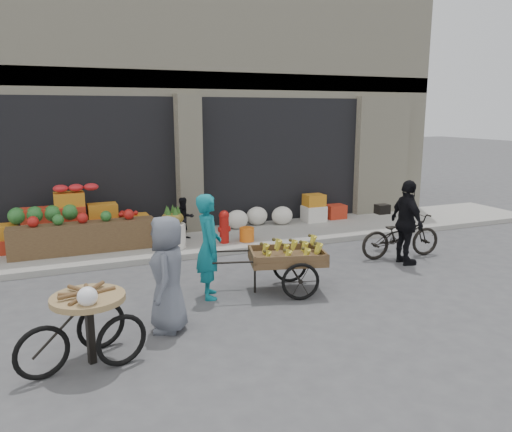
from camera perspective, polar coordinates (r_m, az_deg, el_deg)
name	(u,v)px	position (r m, az deg, el deg)	size (l,w,h in m)	color
ground	(280,310)	(7.55, 2.80, -10.66)	(80.00, 80.00, 0.00)	#424244
sidewalk	(201,241)	(11.18, -6.25, -2.86)	(18.00, 2.20, 0.12)	gray
building	(159,94)	(14.64, -11.06, 13.54)	(14.00, 6.45, 7.00)	beige
fruit_display	(81,221)	(10.91, -19.36, -0.54)	(3.10, 1.12, 1.24)	#B52D19
pineapple_bin	(173,236)	(10.45, -9.46, -2.25)	(0.52, 0.52, 0.50)	silver
fire_hydrant	(224,225)	(10.67, -3.66, -1.08)	(0.22, 0.22, 0.71)	#A5140F
orange_bucket	(247,234)	(10.84, -1.06, -2.11)	(0.32, 0.32, 0.30)	orange
right_bay_goods	(294,212)	(12.59, 4.40, 0.47)	(3.35, 0.60, 0.70)	silver
seated_person	(184,218)	(11.06, -8.20, -0.28)	(0.45, 0.35, 0.93)	black
banana_cart	(284,255)	(8.09, 3.27, -4.44)	(2.17, 1.31, 0.85)	brown
vendor_woman	(209,246)	(7.82, -5.42, -3.47)	(0.60, 0.40, 1.66)	#106F7B
tricycle_cart	(89,318)	(6.16, -18.58, -10.98)	(1.46, 1.06, 0.95)	#9E7F51
vendor_grey	(168,274)	(6.74, -10.07, -6.54)	(0.77, 0.50, 1.57)	slate
bicycle	(401,235)	(10.42, 16.20, -2.15)	(0.60, 1.72, 0.90)	black
cyclist	(407,223)	(9.91, 16.86, -0.73)	(0.96, 0.40, 1.63)	black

